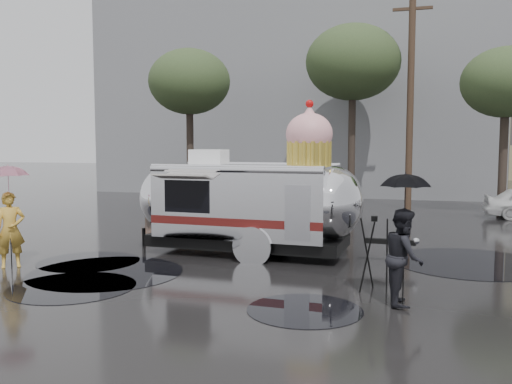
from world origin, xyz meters
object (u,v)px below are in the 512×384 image
(airstream_trailer, at_px, (252,200))
(tripod, at_px, (374,247))
(person_left, at_px, (10,230))
(person_right, at_px, (404,257))

(airstream_trailer, bearing_deg, tripod, -38.72)
(person_left, xyz_separation_m, tripod, (7.92, 0.17, -0.01))
(person_right, height_order, tripod, person_right)
(person_left, height_order, tripod, person_left)
(person_left, bearing_deg, tripod, -39.51)
(person_left, bearing_deg, person_right, -44.35)
(person_left, distance_m, tripod, 7.92)
(person_left, distance_m, person_right, 8.49)
(airstream_trailer, height_order, person_left, airstream_trailer)
(person_right, bearing_deg, airstream_trailer, 41.43)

